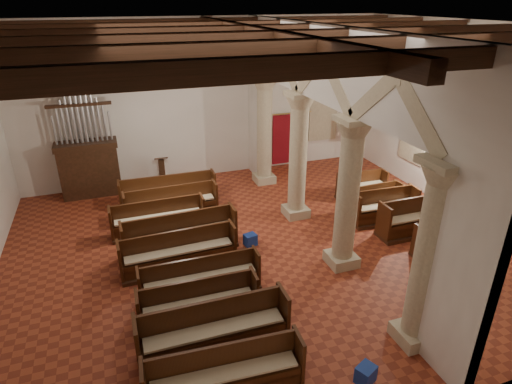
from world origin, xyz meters
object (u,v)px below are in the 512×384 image
object	(u,v)px
processional_banner	(355,153)
nave_pew_0	(225,380)
aisle_pew_0	(443,245)
pipe_organ	(88,159)
lectern	(162,173)

from	to	relation	value
processional_banner	nave_pew_0	xyz separation A→B (m)	(-7.98, -8.78, -0.45)
processional_banner	aisle_pew_0	distance (m)	6.47
pipe_organ	aisle_pew_0	bearing A→B (deg)	-39.61
aisle_pew_0	lectern	bearing A→B (deg)	134.03
processional_banner	pipe_organ	bearing A→B (deg)	-170.80
lectern	nave_pew_0	distance (m)	9.98
nave_pew_0	lectern	bearing A→B (deg)	91.72
pipe_organ	processional_banner	xyz separation A→B (m)	(10.19, -1.20, -0.59)
lectern	processional_banner	xyz separation A→B (m)	(7.66, -1.19, 0.28)
pipe_organ	nave_pew_0	size ratio (longest dim) A/B	1.52
pipe_organ	aisle_pew_0	world-z (taller)	pipe_organ
lectern	aisle_pew_0	bearing A→B (deg)	-47.42
aisle_pew_0	processional_banner	bearing A→B (deg)	83.57
pipe_organ	processional_banner	world-z (taller)	pipe_organ
pipe_organ	nave_pew_0	distance (m)	10.28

